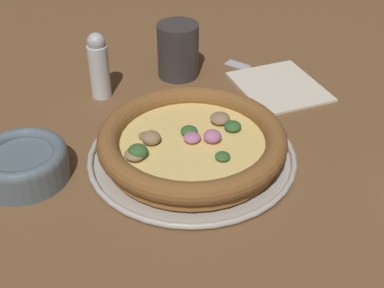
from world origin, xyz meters
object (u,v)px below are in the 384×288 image
Objects in this scene: fork at (267,74)px; pepper_shaker at (99,65)px; napkin at (279,85)px; pizza at (192,142)px; pizza_tray at (192,156)px; bowl_near at (23,163)px; drinking_cup at (178,50)px.

pepper_shaker is at bearing 49.88° from fork.
napkin is 1.80× the size of pepper_shaker.
fork is at bearing -16.83° from pizza.
bowl_near is (-0.09, 0.22, 0.02)m from pizza_tray.
pepper_shaker is (-0.09, 0.30, 0.05)m from napkin.
pepper_shaker reaches higher than drinking_cup.
drinking_cup is 0.47× the size of napkin.
pizza is 2.76× the size of drinking_cup.
napkin is at bearing -24.96° from pizza.
pizza is at bearing -162.94° from drinking_cup.
pizza reaches higher than pizza_tray.
napkin is 0.05m from fork.
fork is (0.37, -0.30, -0.02)m from bowl_near.
pizza is 2.33× the size of pepper_shaker.
bowl_near is 1.06× the size of pepper_shaker.
bowl_near reaches higher than fork.
pepper_shaker is at bearing 131.71° from drinking_cup.
drinking_cup is 0.19m from napkin.
pizza_tray reaches higher than napkin.
bowl_near is (-0.09, 0.22, -0.00)m from pizza.
pizza_tray is 1.45× the size of napkin.
bowl_near is 0.59× the size of napkin.
pizza_tray is at bearing 155.10° from napkin.
pizza_tray is 0.24m from pepper_shaker.
pizza_tray is 1.12× the size of pizza.
pizza is 0.29m from fork.
pizza reaches higher than fork.
bowl_near is 1.25× the size of drinking_cup.
fork is at bearing 29.93° from napkin.
drinking_cup is at bearing 17.15° from pizza_tray.
pizza_tray is 1.61× the size of fork.
bowl_near is at bearing 74.51° from fork.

